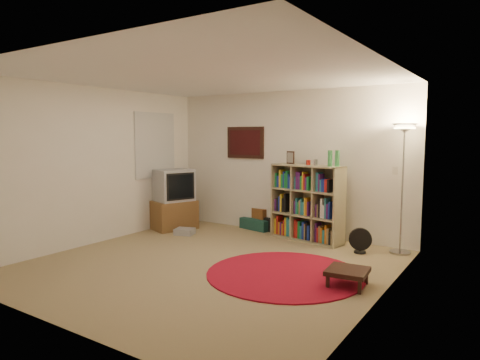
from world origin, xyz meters
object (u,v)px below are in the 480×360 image
Objects in this scene: floor_fan at (360,241)px; tv_stand at (174,200)px; bookshelf at (306,204)px; side_table at (348,272)px; floor_lamp at (404,146)px; suitcase at (258,223)px.

floor_fan is 0.34× the size of tv_stand.
side_table is (1.32, -1.76, -0.43)m from bookshelf.
floor_fan is (-0.49, -0.33, -1.39)m from floor_lamp.
floor_fan is 2.20m from suitcase.
side_table is at bearing -95.76° from floor_lamp.
tv_stand is at bearing 162.13° from side_table.
floor_fan is 1.48m from side_table.
bookshelf reaches higher than floor_fan.
tv_stand is 3.94m from side_table.
floor_lamp is 1.71× the size of tv_stand.
bookshelf is 1.14m from floor_fan.
bookshelf is 1.79m from floor_lamp.
tv_stand reaches higher than suitcase.
tv_stand is at bearing -171.56° from floor_lamp.
suitcase is 3.18m from side_table.
bookshelf is 2.47m from tv_stand.
bookshelf is 3.97× the size of floor_fan.
side_table is (0.31, -1.45, -0.02)m from floor_fan.
bookshelf reaches higher than tv_stand.
bookshelf reaches higher than suitcase.
floor_fan is at bearing -5.86° from bookshelf.
bookshelf is at bearing 127.04° from side_table.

